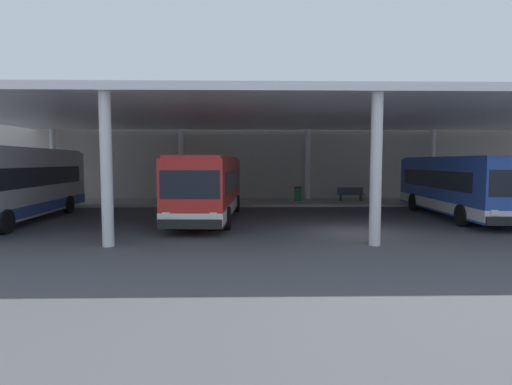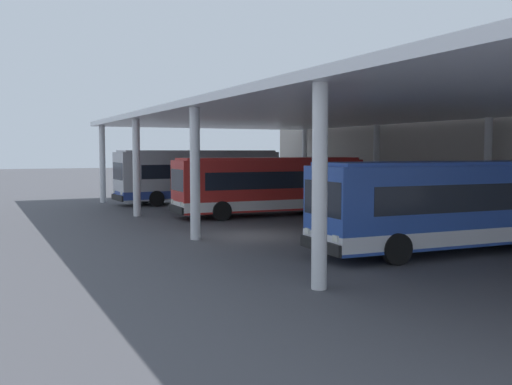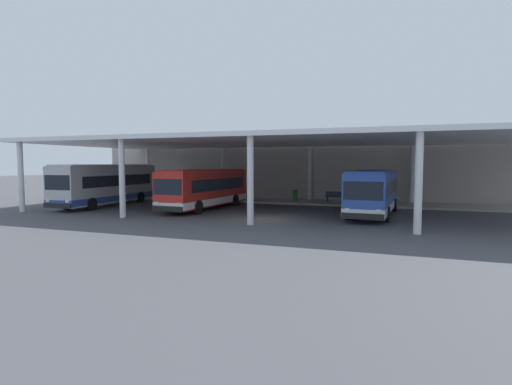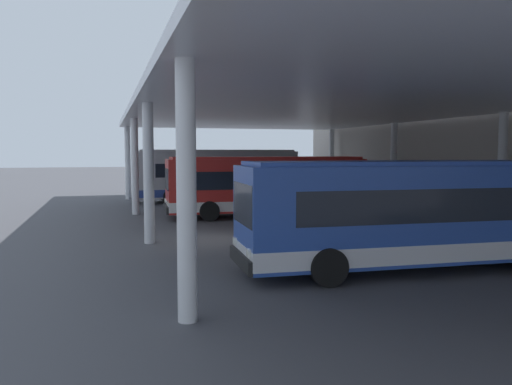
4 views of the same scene
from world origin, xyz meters
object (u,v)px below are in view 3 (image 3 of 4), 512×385
object	(u,v)px
bus_middle_bay	(374,192)
trash_bin	(295,195)
bench_waiting	(335,196)
bus_nearest_bay	(107,184)
bus_second_bay	(206,188)

from	to	relation	value
bus_middle_bay	trash_bin	distance (m)	10.36
bus_middle_bay	bench_waiting	world-z (taller)	bus_middle_bay
bus_nearest_bay	bus_second_bay	distance (m)	9.22
bus_middle_bay	bus_nearest_bay	bearing A→B (deg)	-176.90
bus_middle_bay	trash_bin	bearing A→B (deg)	136.70
bus_nearest_bay	trash_bin	world-z (taller)	bus_nearest_bay
bus_middle_bay	trash_bin	xyz separation A→B (m)	(-7.51, 7.07, -0.98)
bench_waiting	bus_nearest_bay	bearing A→B (deg)	-155.46
bench_waiting	trash_bin	bearing A→B (deg)	-178.29
bus_second_bay	bus_middle_bay	size ratio (longest dim) A/B	1.00
bus_nearest_bay	trash_bin	size ratio (longest dim) A/B	11.66
bus_second_bay	bench_waiting	size ratio (longest dim) A/B	5.91
bench_waiting	trash_bin	world-z (taller)	trash_bin
bus_second_bay	bench_waiting	world-z (taller)	bus_second_bay
bus_second_bay	bus_middle_bay	xyz separation A→B (m)	(12.97, 0.51, 0.00)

